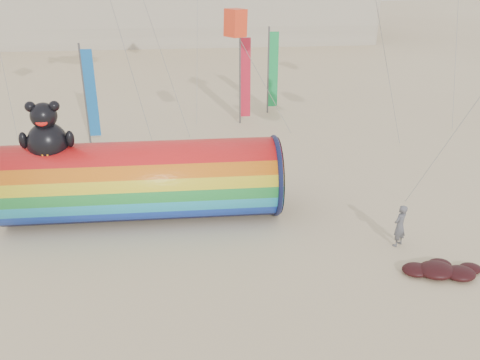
{
  "coord_description": "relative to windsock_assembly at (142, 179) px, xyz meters",
  "views": [
    {
      "loc": [
        -1.1,
        -14.89,
        9.86
      ],
      "look_at": [
        0.5,
        1.5,
        2.4
      ],
      "focal_mm": 40.0,
      "sensor_mm": 36.0,
      "label": 1
    }
  ],
  "objects": [
    {
      "name": "ground",
      "position": [
        2.99,
        -3.76,
        -1.58
      ],
      "size": [
        160.0,
        160.0,
        0.0
      ],
      "primitive_type": "plane",
      "color": "#CCB58C",
      "rests_on": "ground"
    },
    {
      "name": "windsock_assembly",
      "position": [
        0.0,
        0.0,
        0.0
      ],
      "size": [
        10.34,
        3.15,
        4.77
      ],
      "color": "red",
      "rests_on": "ground"
    },
    {
      "name": "kite_handler",
      "position": [
        8.98,
        -3.07,
        -0.8
      ],
      "size": [
        0.68,
        0.64,
        1.56
      ],
      "primitive_type": "imported",
      "rotation": [
        0.0,
        0.0,
        3.79
      ],
      "color": "#525359",
      "rests_on": "ground"
    },
    {
      "name": "fabric_bundle",
      "position": [
        9.73,
        -4.96,
        -1.41
      ],
      "size": [
        2.62,
        1.35,
        0.41
      ],
      "color": "#3C0A0B",
      "rests_on": "ground"
    },
    {
      "name": "festival_banners",
      "position": [
        2.92,
        10.85,
        1.06
      ],
      "size": [
        10.72,
        4.54,
        5.2
      ],
      "color": "#59595E",
      "rests_on": "ground"
    }
  ]
}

